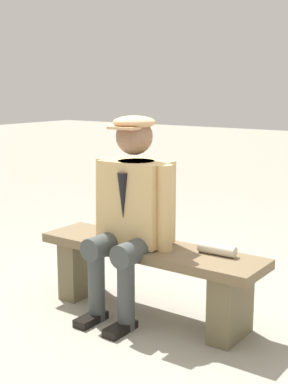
# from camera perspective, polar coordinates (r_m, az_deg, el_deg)

# --- Properties ---
(ground_plane) EXTENTS (30.00, 30.00, 0.00)m
(ground_plane) POSITION_cam_1_polar(r_m,az_deg,el_deg) (3.70, 0.53, -12.71)
(ground_plane) COLOR gray
(bench) EXTENTS (1.57, 0.40, 0.48)m
(bench) POSITION_cam_1_polar(r_m,az_deg,el_deg) (3.59, 0.54, -8.03)
(bench) COLOR brown
(bench) RESTS_ON ground
(seated_man) EXTENTS (0.60, 0.59, 1.31)m
(seated_man) POSITION_cam_1_polar(r_m,az_deg,el_deg) (3.49, -1.37, -1.53)
(seated_man) COLOR tan
(seated_man) RESTS_ON ground
(rolled_magazine) EXTENTS (0.24, 0.08, 0.07)m
(rolled_magazine) POSITION_cam_1_polar(r_m,az_deg,el_deg) (3.37, 7.70, -6.02)
(rolled_magazine) COLOR beige
(rolled_magazine) RESTS_ON bench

